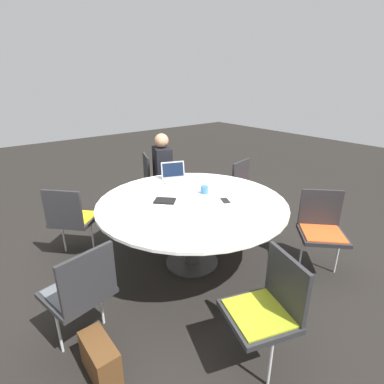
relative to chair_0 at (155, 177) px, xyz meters
The scene contains 14 objects.
ground_plane 1.71m from the chair_0, 161.57° to the left, with size 16.00×16.00×0.00m, color black.
conference_table 1.64m from the chair_0, 161.57° to the left, with size 1.93×1.93×0.74m.
chair_0 is the anchor object (origin of this frame).
chair_1 1.59m from the chair_0, 112.74° to the left, with size 0.61×0.61×0.85m.
chair_2 2.61m from the chair_0, 136.12° to the left, with size 0.50×0.51×0.85m.
chair_3 2.97m from the chair_0, 162.56° to the left, with size 0.55×0.54×0.85m.
chair_4 2.50m from the chair_0, 169.29° to the right, with size 0.61×0.61×0.85m.
chair_5 1.42m from the chair_0, 147.20° to the right, with size 0.51×0.52×0.85m.
person_0 0.32m from the chair_0, behind, with size 0.41×0.34×1.20m.
laptop 0.96m from the chair_0, 163.42° to the left, with size 0.33×0.36×0.21m.
spiral_notebook 1.59m from the chair_0, 151.87° to the left, with size 0.26×0.25×0.02m.
coffee_cup 1.51m from the chair_0, 169.37° to the left, with size 0.08×0.08×0.08m.
cell_phone 1.79m from the chair_0, behind, with size 0.16×0.12×0.01m.
handbag 2.90m from the chair_0, 140.18° to the left, with size 0.36×0.16×0.28m.
Camera 1 is at (-2.21, 1.77, 1.92)m, focal length 28.00 mm.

